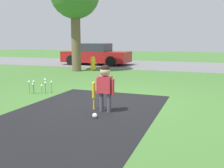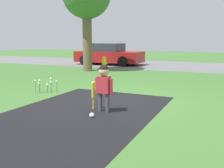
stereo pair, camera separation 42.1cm
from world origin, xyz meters
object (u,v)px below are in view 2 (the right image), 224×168
at_px(baseball_bat, 93,91).
at_px(sports_ball, 92,115).
at_px(child, 104,82).
at_px(fire_hydrant, 104,63).
at_px(parked_car, 109,55).

bearing_deg(baseball_bat, sports_ball, -63.63).
bearing_deg(baseball_bat, child, -13.92).
height_order(sports_ball, fire_hydrant, fire_hydrant).
height_order(sports_ball, parked_car, parked_car).
bearing_deg(parked_car, baseball_bat, -66.56).
bearing_deg(parked_car, fire_hydrant, -68.77).
height_order(child, fire_hydrant, child).
bearing_deg(baseball_bat, parked_car, 113.90).
bearing_deg(fire_hydrant, parked_car, 111.69).
bearing_deg(baseball_bat, fire_hydrant, 114.84).
distance_m(child, sports_ball, 0.75).
bearing_deg(parked_car, sports_ball, -66.42).
height_order(fire_hydrant, parked_car, parked_car).
distance_m(baseball_bat, sports_ball, 0.69).
bearing_deg(child, baseball_bat, 168.51).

